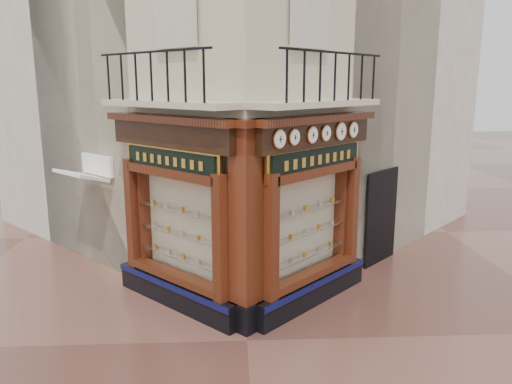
{
  "coord_description": "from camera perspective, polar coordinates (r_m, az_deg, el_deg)",
  "views": [
    {
      "loc": [
        -0.25,
        -8.3,
        4.57
      ],
      "look_at": [
        0.26,
        2.0,
        2.34
      ],
      "focal_mm": 35.0,
      "sensor_mm": 36.0,
      "label": 1
    }
  ],
  "objects": [
    {
      "name": "clock_a",
      "position": [
        8.88,
        2.67,
        6.06
      ],
      "size": [
        0.28,
        0.28,
        0.35
      ],
      "rotation": [
        0.0,
        0.0,
        0.79
      ],
      "color": "#AB6B39",
      "rests_on": "ground"
    },
    {
      "name": "clock_c",
      "position": [
        9.66,
        6.43,
        6.5
      ],
      "size": [
        0.27,
        0.27,
        0.34
      ],
      "rotation": [
        0.0,
        0.0,
        0.79
      ],
      "color": "#AB6B39",
      "rests_on": "ground"
    },
    {
      "name": "corner_pilaster",
      "position": [
        9.18,
        -1.18,
        -4.39
      ],
      "size": [
        0.85,
        0.85,
        3.98
      ],
      "rotation": [
        0.0,
        0.0,
        0.79
      ],
      "color": "black",
      "rests_on": "ground"
    },
    {
      "name": "clock_d",
      "position": [
        10.04,
        7.97,
        6.67
      ],
      "size": [
        0.27,
        0.27,
        0.33
      ],
      "rotation": [
        0.0,
        0.0,
        0.79
      ],
      "color": "#AB6B39",
      "rests_on": "ground"
    },
    {
      "name": "clock_e",
      "position": [
        10.48,
        9.64,
        6.85
      ],
      "size": [
        0.31,
        0.31,
        0.38
      ],
      "rotation": [
        0.0,
        0.0,
        0.79
      ],
      "color": "#AB6B39",
      "rests_on": "ground"
    },
    {
      "name": "clock_b",
      "position": [
        9.22,
        4.38,
        6.26
      ],
      "size": [
        0.25,
        0.25,
        0.31
      ],
      "rotation": [
        0.0,
        0.0,
        0.79
      ],
      "color": "#AB6B39",
      "rests_on": "ground"
    },
    {
      "name": "balcony",
      "position": [
        9.79,
        -1.41,
        10.14
      ],
      "size": [
        5.94,
        2.97,
        1.03
      ],
      "color": "beige",
      "rests_on": "ground"
    },
    {
      "name": "ground",
      "position": [
        9.48,
        -1.03,
        -16.62
      ],
      "size": [
        80.0,
        80.0,
        0.0
      ],
      "primitive_type": "plane",
      "color": "#532F27",
      "rests_on": "ground"
    },
    {
      "name": "neighbour_left",
      "position": [
        17.1,
        -10.69,
        15.14
      ],
      "size": [
        11.31,
        11.31,
        11.0
      ],
      "primitive_type": "cube",
      "rotation": [
        0.0,
        0.0,
        0.79
      ],
      "color": "beige",
      "rests_on": "ground"
    },
    {
      "name": "awning",
      "position": [
        13.3,
        -18.64,
        -8.55
      ],
      "size": [
        1.48,
        1.48,
        0.29
      ],
      "primitive_type": null,
      "rotation": [
        0.27,
        0.0,
        2.36
      ],
      "color": "white",
      "rests_on": "ground"
    },
    {
      "name": "neighbour_right",
      "position": [
        17.17,
        6.53,
        15.26
      ],
      "size": [
        11.31,
        11.31,
        11.0
      ],
      "primitive_type": "cube",
      "rotation": [
        0.0,
        0.0,
        0.79
      ],
      "color": "beige",
      "rests_on": "ground"
    },
    {
      "name": "main_building",
      "position": [
        14.53,
        -1.94,
        17.87
      ],
      "size": [
        11.31,
        11.31,
        12.0
      ],
      "primitive_type": "cube",
      "rotation": [
        0.0,
        0.0,
        0.79
      ],
      "color": "beige",
      "rests_on": "ground"
    },
    {
      "name": "signboard_left",
      "position": [
        9.99,
        -9.8,
        3.58
      ],
      "size": [
        2.07,
        2.07,
        0.55
      ],
      "rotation": [
        0.0,
        0.0,
        2.36
      ],
      "color": "gold",
      "rests_on": "ground"
    },
    {
      "name": "clock_f",
      "position": [
        10.89,
        11.03,
        6.99
      ],
      "size": [
        0.28,
        0.28,
        0.35
      ],
      "rotation": [
        0.0,
        0.0,
        0.79
      ],
      "color": "#AB6B39",
      "rests_on": "ground"
    },
    {
      "name": "shopfront_right",
      "position": [
        10.33,
        6.47,
        -2.4
      ],
      "size": [
        2.86,
        2.86,
        3.98
      ],
      "rotation": [
        0.0,
        0.0,
        0.79
      ],
      "color": "black",
      "rests_on": "ground"
    },
    {
      "name": "signboard_right",
      "position": [
        10.07,
        6.98,
        3.73
      ],
      "size": [
        2.22,
        2.22,
        0.6
      ],
      "rotation": [
        0.0,
        0.0,
        0.79
      ],
      "color": "gold",
      "rests_on": "ground"
    },
    {
      "name": "shopfront_left",
      "position": [
        10.27,
        -9.23,
        -2.58
      ],
      "size": [
        2.86,
        2.86,
        3.98
      ],
      "rotation": [
        0.0,
        0.0,
        2.36
      ],
      "color": "black",
      "rests_on": "ground"
    }
  ]
}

